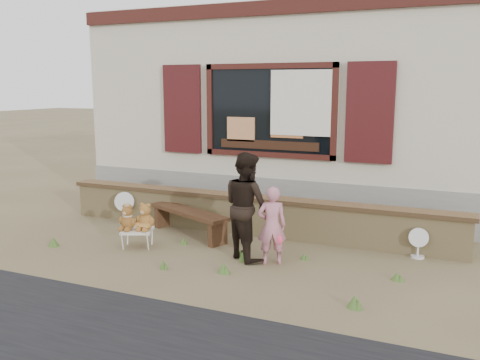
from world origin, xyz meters
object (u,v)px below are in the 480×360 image
at_px(folding_chair, 137,231).
at_px(teddy_bear_left, 128,217).
at_px(adult, 247,206).
at_px(bench, 189,217).
at_px(child, 272,225).
at_px(teddy_bear_right, 146,216).

xyz_separation_m(folding_chair, teddy_bear_left, (-0.13, -0.05, 0.23)).
xyz_separation_m(folding_chair, adult, (1.77, 0.21, 0.53)).
distance_m(bench, teddy_bear_left, 1.10).
distance_m(bench, child, 1.92).
distance_m(bench, teddy_bear_right, 0.90).
relative_size(bench, teddy_bear_left, 4.20).
height_order(folding_chair, teddy_bear_left, teddy_bear_left).
distance_m(folding_chair, adult, 1.86).
bearing_deg(folding_chair, teddy_bear_right, 0.00).
bearing_deg(adult, teddy_bear_left, 43.73).
bearing_deg(folding_chair, teddy_bear_left, 180.00).
height_order(child, adult, adult).
height_order(teddy_bear_left, adult, adult).
relative_size(teddy_bear_left, adult, 0.26).
height_order(teddy_bear_right, child, child).
height_order(folding_chair, teddy_bear_right, teddy_bear_right).
distance_m(teddy_bear_right, adult, 1.67).
bearing_deg(teddy_bear_right, child, -20.39).
distance_m(teddy_bear_left, adult, 1.94).
bearing_deg(teddy_bear_left, child, -17.98).
bearing_deg(adult, folding_chair, 42.62).
bearing_deg(teddy_bear_left, teddy_bear_right, -0.00).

